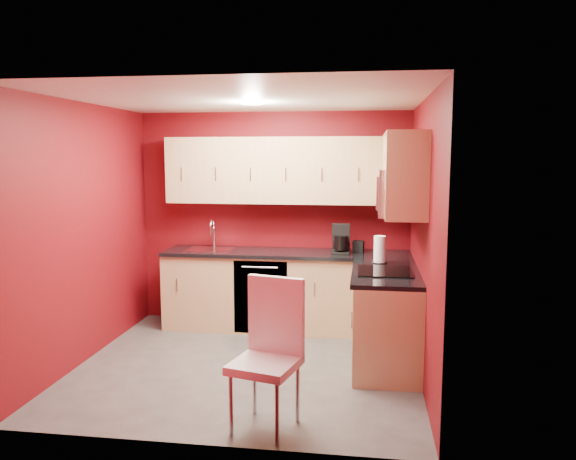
% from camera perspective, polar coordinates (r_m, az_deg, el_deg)
% --- Properties ---
extents(floor, '(3.20, 3.20, 0.00)m').
position_cam_1_polar(floor, '(5.53, -4.09, -13.57)').
color(floor, '#53514E').
rests_on(floor, ground).
extents(ceiling, '(3.20, 3.20, 0.00)m').
position_cam_1_polar(ceiling, '(5.18, -4.36, 13.17)').
color(ceiling, white).
rests_on(ceiling, wall_back).
extents(wall_back, '(3.20, 0.00, 3.20)m').
position_cam_1_polar(wall_back, '(6.67, -1.47, 1.17)').
color(wall_back, '#620910').
rests_on(wall_back, floor).
extents(wall_front, '(3.20, 0.00, 3.20)m').
position_cam_1_polar(wall_front, '(3.78, -9.09, -3.83)').
color(wall_front, '#620910').
rests_on(wall_front, floor).
extents(wall_left, '(0.00, 3.00, 3.00)m').
position_cam_1_polar(wall_left, '(5.77, -19.95, -0.28)').
color(wall_left, '#620910').
rests_on(wall_left, floor).
extents(wall_right, '(0.00, 3.00, 3.00)m').
position_cam_1_polar(wall_right, '(5.12, 13.57, -0.98)').
color(wall_right, '#620910').
rests_on(wall_right, floor).
extents(base_cabinets_back, '(2.80, 0.60, 0.87)m').
position_cam_1_polar(base_cabinets_back, '(6.49, -0.14, -6.31)').
color(base_cabinets_back, tan).
rests_on(base_cabinets_back, floor).
extents(base_cabinets_right, '(0.60, 1.30, 0.87)m').
position_cam_1_polar(base_cabinets_right, '(5.52, 9.92, -8.94)').
color(base_cabinets_right, tan).
rests_on(base_cabinets_right, floor).
extents(countertop_back, '(2.80, 0.63, 0.04)m').
position_cam_1_polar(countertop_back, '(6.39, -0.16, -2.38)').
color(countertop_back, black).
rests_on(countertop_back, base_cabinets_back).
extents(countertop_right, '(0.63, 1.27, 0.04)m').
position_cam_1_polar(countertop_right, '(5.39, 9.87, -4.34)').
color(countertop_right, black).
rests_on(countertop_right, base_cabinets_right).
extents(upper_cabinets_back, '(2.80, 0.35, 0.75)m').
position_cam_1_polar(upper_cabinets_back, '(6.43, 0.01, 6.07)').
color(upper_cabinets_back, tan).
rests_on(upper_cabinets_back, wall_back).
extents(upper_cabinets_right, '(0.35, 1.55, 0.75)m').
position_cam_1_polar(upper_cabinets_right, '(5.49, 11.51, 6.32)').
color(upper_cabinets_right, tan).
rests_on(upper_cabinets_right, wall_right).
extents(microwave, '(0.42, 0.76, 0.42)m').
position_cam_1_polar(microwave, '(5.26, 11.26, 3.80)').
color(microwave, silver).
rests_on(microwave, upper_cabinets_right).
extents(cooktop, '(0.50, 0.55, 0.01)m').
position_cam_1_polar(cooktop, '(5.35, 9.84, -4.16)').
color(cooktop, black).
rests_on(cooktop, countertop_right).
extents(sink, '(0.52, 0.42, 0.35)m').
position_cam_1_polar(sink, '(6.58, -7.92, -1.67)').
color(sink, silver).
rests_on(sink, countertop_back).
extents(dishwasher_front, '(0.60, 0.02, 0.82)m').
position_cam_1_polar(dishwasher_front, '(6.26, -2.81, -6.86)').
color(dishwasher_front, black).
rests_on(dishwasher_front, base_cabinets_back).
extents(downlight, '(0.20, 0.20, 0.01)m').
position_cam_1_polar(downlight, '(5.48, -3.66, 12.72)').
color(downlight, white).
rests_on(downlight, ceiling).
extents(coffee_maker, '(0.20, 0.26, 0.33)m').
position_cam_1_polar(coffee_maker, '(6.23, 5.38, -0.95)').
color(coffee_maker, black).
rests_on(coffee_maker, countertop_back).
extents(napkin_holder, '(0.13, 0.13, 0.13)m').
position_cam_1_polar(napkin_holder, '(6.39, 7.17, -1.67)').
color(napkin_holder, black).
rests_on(napkin_holder, countertop_back).
extents(paper_towel, '(0.20, 0.20, 0.28)m').
position_cam_1_polar(paper_towel, '(5.76, 9.29, -1.97)').
color(paper_towel, white).
rests_on(paper_towel, countertop_right).
extents(dining_chair, '(0.55, 0.56, 1.10)m').
position_cam_1_polar(dining_chair, '(4.16, -2.36, -12.71)').
color(dining_chair, silver).
rests_on(dining_chair, floor).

